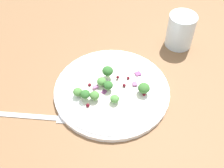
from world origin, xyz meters
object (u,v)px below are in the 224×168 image
object	(u,v)px
broccoli_floret_1	(108,85)
fork	(38,117)
plate	(112,89)
broccoli_floret_2	(107,71)
broccoli_floret_0	(115,99)
water_glass	(181,31)

from	to	relation	value
broccoli_floret_1	fork	world-z (taller)	broccoli_floret_1
plate	broccoli_floret_2	bearing A→B (deg)	29.06
broccoli_floret_0	water_glass	xyz separation A→B (cm)	(24.81, -14.00, 2.15)
plate	fork	bearing A→B (deg)	124.56
fork	broccoli_floret_0	bearing A→B (deg)	-69.42
broccoli_floret_0	water_glass	size ratio (longest dim) A/B	0.23
broccoli_floret_0	broccoli_floret_1	bearing A→B (deg)	31.77
plate	water_glass	size ratio (longest dim) A/B	2.93
fork	broccoli_floret_2	bearing A→B (deg)	-44.62
water_glass	plate	bearing A→B (deg)	143.22
broccoli_floret_0	broccoli_floret_2	xyz separation A→B (cm)	(7.40, 3.12, 0.99)
plate	broccoli_floret_0	size ratio (longest dim) A/B	12.99
water_glass	broccoli_floret_1	bearing A→B (deg)	143.04
fork	water_glass	bearing A→B (deg)	-44.57
water_glass	fork	bearing A→B (deg)	135.43
plate	water_glass	bearing A→B (deg)	-36.78
plate	broccoli_floret_1	world-z (taller)	broccoli_floret_1
broccoli_floret_0	broccoli_floret_2	bearing A→B (deg)	22.86
plate	broccoli_floret_1	size ratio (longest dim) A/B	12.15
plate	broccoli_floret_1	bearing A→B (deg)	138.90
fork	water_glass	xyz separation A→B (cm)	(31.02, -30.56, 4.49)
broccoli_floret_1	water_glass	distance (cm)	26.85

